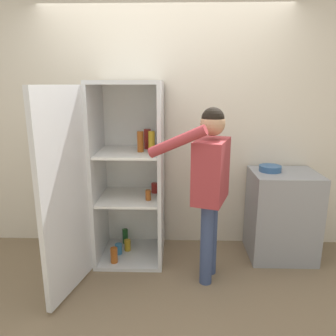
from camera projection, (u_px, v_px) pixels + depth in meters
name	position (u px, v px, depth m)	size (l,w,h in m)	color
ground_plane	(161.00, 290.00, 2.84)	(12.00, 12.00, 0.00)	#7A664C
wall_back	(165.00, 129.00, 3.48)	(7.00, 0.06, 2.55)	beige
refrigerator	(118.00, 177.00, 3.13)	(0.86, 1.29, 1.77)	silver
person	(210.00, 175.00, 2.80)	(0.72, 0.55, 1.56)	#384770
counter	(282.00, 215.00, 3.33)	(0.64, 0.55, 0.90)	gray
bowl	(270.00, 168.00, 3.25)	(0.22, 0.22, 0.06)	#335B8E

